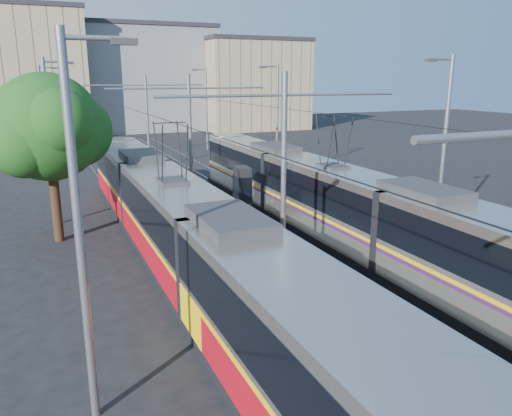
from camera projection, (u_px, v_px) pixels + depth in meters
name	position (u px, v px, depth m)	size (l,w,h in m)	color
ground	(431.00, 383.00, 11.96)	(160.00, 160.00, 0.00)	black
platform	(208.00, 210.00, 26.99)	(4.00, 50.00, 0.30)	gray
tactile_strip_left	(182.00, 210.00, 26.39)	(0.70, 50.00, 0.01)	gray
tactile_strip_right	(233.00, 204.00, 27.51)	(0.70, 50.00, 0.01)	gray
rails	(208.00, 212.00, 27.03)	(8.71, 70.00, 0.03)	gray
tram_left	(174.00, 223.00, 19.08)	(2.43, 30.49, 5.50)	black
tram_right	(331.00, 199.00, 22.11)	(2.43, 28.56, 5.50)	black
catenary	(225.00, 134.00, 23.35)	(9.20, 70.00, 7.00)	gray
street_lamps	(185.00, 128.00, 29.51)	(15.18, 38.22, 8.00)	gray
shelter	(242.00, 191.00, 24.86)	(0.81, 1.20, 2.51)	black
tree	(55.00, 129.00, 21.42)	(5.05, 4.67, 7.34)	#382314
building_left	(13.00, 73.00, 59.37)	(16.32, 12.24, 15.09)	tan
building_centre	(142.00, 78.00, 69.25)	(18.36, 14.28, 13.85)	slate
building_right	(252.00, 84.00, 69.54)	(14.28, 10.20, 12.21)	tan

